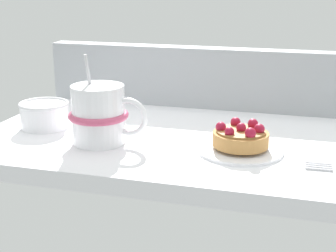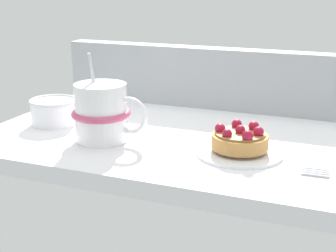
{
  "view_description": "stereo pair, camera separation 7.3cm",
  "coord_description": "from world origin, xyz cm",
  "px_view_note": "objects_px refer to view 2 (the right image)",
  "views": [
    {
      "loc": [
        15.68,
        -74.11,
        24.63
      ],
      "look_at": [
        -3.54,
        -6.71,
        3.25
      ],
      "focal_mm": 53.43,
      "sensor_mm": 36.0,
      "label": 1
    },
    {
      "loc": [
        22.6,
        -71.73,
        24.63
      ],
      "look_at": [
        -3.54,
        -6.71,
        3.25
      ],
      "focal_mm": 53.43,
      "sensor_mm": 36.0,
      "label": 2
    }
  ],
  "objects_px": {
    "raspberry_tart": "(240,139)",
    "sugar_bowl": "(54,111)",
    "dessert_plate": "(239,151)",
    "coffee_mug": "(102,113)"
  },
  "relations": [
    {
      "from": "coffee_mug",
      "to": "raspberry_tart",
      "type": "bearing_deg",
      "value": 4.88
    },
    {
      "from": "dessert_plate",
      "to": "sugar_bowl",
      "type": "relative_size",
      "value": 1.49
    },
    {
      "from": "dessert_plate",
      "to": "sugar_bowl",
      "type": "xyz_separation_m",
      "value": [
        -0.33,
        0.03,
        0.02
      ]
    },
    {
      "from": "dessert_plate",
      "to": "raspberry_tart",
      "type": "relative_size",
      "value": 1.54
    },
    {
      "from": "raspberry_tart",
      "to": "sugar_bowl",
      "type": "height_order",
      "value": "raspberry_tart"
    },
    {
      "from": "dessert_plate",
      "to": "raspberry_tart",
      "type": "xyz_separation_m",
      "value": [
        0.0,
        0.0,
        0.02
      ]
    },
    {
      "from": "coffee_mug",
      "to": "sugar_bowl",
      "type": "height_order",
      "value": "coffee_mug"
    },
    {
      "from": "dessert_plate",
      "to": "coffee_mug",
      "type": "relative_size",
      "value": 0.92
    },
    {
      "from": "coffee_mug",
      "to": "sugar_bowl",
      "type": "xyz_separation_m",
      "value": [
        -0.12,
        0.05,
        -0.02
      ]
    },
    {
      "from": "raspberry_tart",
      "to": "coffee_mug",
      "type": "bearing_deg",
      "value": -175.12
    }
  ]
}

